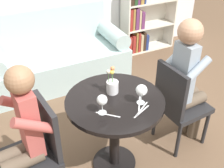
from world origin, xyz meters
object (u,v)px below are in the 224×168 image
Objects in this scene: wine_glass_left at (102,101)px; flower_vase at (112,85)px; couch at (58,58)px; bookshelf_right at (141,16)px; chair_right at (178,103)px; wine_glass_right at (142,91)px; person_left at (21,141)px; person_right at (188,81)px; chair_left at (37,150)px.

flower_vase is (0.18, 0.20, -0.04)m from wine_glass_left.
bookshelf_right is at bearing 10.30° from couch.
bookshelf_right is at bearing -26.06° from chair_right.
wine_glass_right reaches higher than wine_glass_left.
wine_glass_right is 0.67× the size of flower_vase.
wine_glass_right is at bearing 76.71° from person_left.
chair_left is at bearing 86.17° from person_right.
person_left is at bearing -138.25° from bookshelf_right.
chair_left is 5.62× the size of wine_glass_left.
wine_glass_left is (0.60, -0.09, 0.22)m from person_left.
person_left is at bearing 86.41° from chair_right.
person_left is 0.95m from wine_glass_right.
chair_left is at bearing -137.30° from bookshelf_right.
wine_glass_left is 0.64× the size of flower_vase.
chair_left is 0.77m from flower_vase.
person_right reaches higher than flower_vase.
person_right is at bearing -109.80° from bookshelf_right.
bookshelf_right is 2.96m from person_left.
person_left reaches higher than couch.
bookshelf_right is at bearing 52.53° from flower_vase.
couch is 1.36× the size of person_right.
flower_vase is (0.78, 0.11, 0.18)m from person_left.
bookshelf_right is 7.13× the size of wine_glass_right.
person_right is at bearing 84.05° from chair_left.
couch is 1.50× the size of bookshelf_right.
wine_glass_right is (0.16, -1.82, 0.56)m from couch.
person_left is 0.94× the size of person_right.
person_right is (0.08, 0.01, 0.21)m from chair_right.
chair_right is 0.64m from wine_glass_right.
flower_vase is (-0.14, 0.22, -0.04)m from wine_glass_right.
person_left reaches higher than flower_vase.
person_left is 7.70× the size of wine_glass_left.
wine_glass_right is at bearing -58.45° from flower_vase.
wine_glass_right is (-0.50, -0.13, 0.37)m from chair_right.
person_right is 8.17× the size of wine_glass_left.
flower_vase is (0.69, 0.10, 0.33)m from chair_left.
couch is 1.89m from person_left.
chair_right is 0.73m from flower_vase.
person_right is (-0.70, -1.94, 0.14)m from bookshelf_right.
person_left is (-0.09, -0.02, 0.15)m from chair_left.
couch is at bearing -169.70° from bookshelf_right.
wine_glass_right is (-0.59, -0.14, 0.17)m from person_right.
couch is 1.44× the size of person_left.
chair_left is at bearing 94.13° from person_left.
chair_right is 0.91m from wine_glass_left.
person_left reaches higher than wine_glass_left.
flower_vase is at bearing 77.17° from chair_right.
chair_right is 0.22m from person_right.
person_left is at bearing 86.78° from person_right.
wine_glass_left is (-0.82, -0.11, 0.37)m from chair_right.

